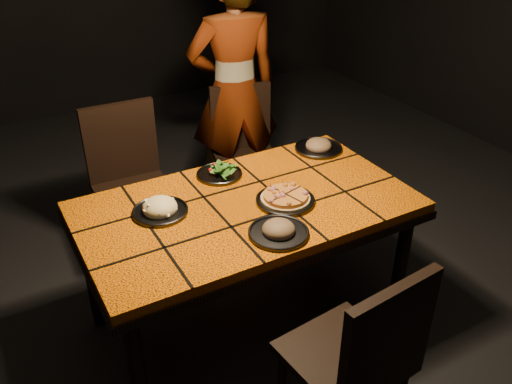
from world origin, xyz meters
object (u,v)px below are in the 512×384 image
chair_far_right (245,145)px  diner (234,91)px  dining_table (247,216)px  plate_pizza (285,199)px  chair_near (362,355)px  plate_pasta (160,209)px  chair_far_left (129,174)px

chair_far_right → diner: size_ratio=0.54×
dining_table → plate_pizza: plate_pizza is taller
plate_pizza → chair_far_right: bearing=72.0°
diner → chair_near: bearing=85.6°
diner → plate_pizza: size_ratio=5.86×
dining_table → plate_pasta: (-0.40, 0.12, 0.10)m
dining_table → chair_near: (0.01, -0.89, -0.13)m
dining_table → chair_far_left: 0.97m
chair_far_left → plate_pizza: bearing=-62.3°
dining_table → plate_pasta: size_ratio=6.14×
chair_near → plate_pasta: size_ratio=3.61×
dining_table → chair_far_left: (-0.32, 0.91, -0.11)m
dining_table → chair_far_right: 1.12m
chair_near → chair_far_right: size_ratio=1.03×
dining_table → chair_far_left: chair_far_left is taller
chair_far_right → chair_near: bearing=-91.8°
chair_near → plate_pizza: 0.85m
chair_near → chair_far_left: size_ratio=0.98×
chair_far_right → diner: 0.37m
chair_far_left → chair_far_right: bearing=6.5°
chair_far_left → diner: (0.84, 0.22, 0.30)m
chair_far_left → plate_pasta: size_ratio=3.68×
chair_far_left → plate_pizza: 1.13m
chair_near → plate_pasta: chair_near is taller
chair_near → chair_far_right: chair_near is taller
chair_far_right → plate_pizza: chair_far_right is taller
chair_far_left → chair_near: bearing=-77.9°
chair_near → plate_pizza: bearing=-106.5°
chair_far_left → dining_table: bearing=-69.1°
dining_table → plate_pizza: size_ratio=5.51×
chair_near → plate_pasta: (-0.41, 1.01, 0.23)m
chair_far_right → dining_table: bearing=-104.5°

